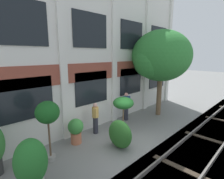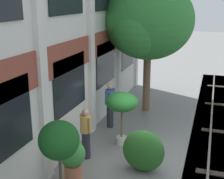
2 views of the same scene
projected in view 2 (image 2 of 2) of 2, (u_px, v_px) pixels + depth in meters
ground_plane at (146, 162)px, 9.44m from camera, size 80.00×80.00×0.00m
apartment_facade at (59, 10)px, 8.99m from camera, size 16.81×0.64×8.92m
broadleaf_tree at (148, 23)px, 12.74m from camera, size 3.89×3.70×5.50m
potted_plant_terracotta_small at (122, 104)px, 10.22m from camera, size 1.08×1.08×1.81m
potted_plant_fluted_column at (73, 159)px, 8.27m from camera, size 0.69×0.69×1.16m
potted_plant_tall_urn at (59, 144)px, 6.51m from camera, size 0.87×0.87×2.34m
resident_by_doorway at (86, 132)px, 9.44m from camera, size 0.34×0.46×1.61m
resident_watching_tracks at (110, 104)px, 11.74m from camera, size 0.49×0.34×1.72m
topiary_hedge at (143, 151)px, 8.81m from camera, size 0.74×1.23×1.23m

